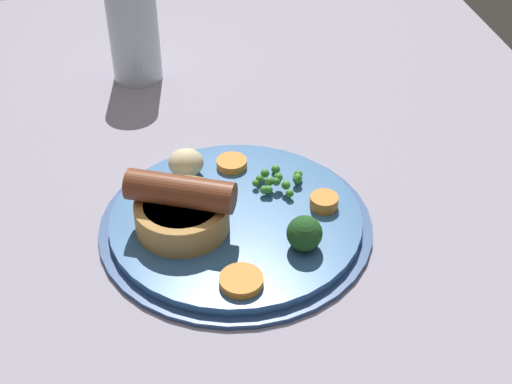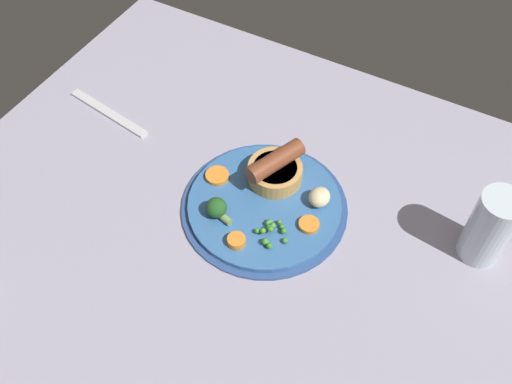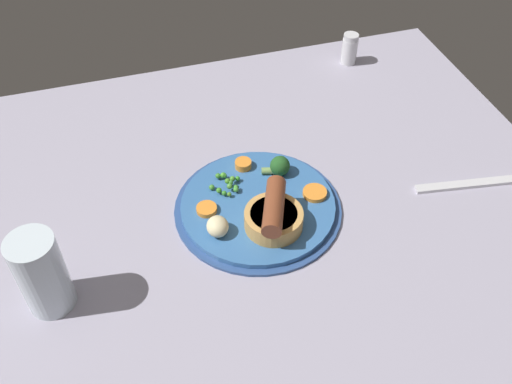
{
  "view_description": "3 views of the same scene",
  "coord_description": "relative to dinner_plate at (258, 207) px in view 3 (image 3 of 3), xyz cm",
  "views": [
    {
      "loc": [
        -56.01,
        9.05,
        47.56
      ],
      "look_at": [
        -4.35,
        0.57,
        6.82
      ],
      "focal_mm": 50.0,
      "sensor_mm": 36.0,
      "label": 1
    },
    {
      "loc": [
        19.72,
        -44.29,
        75.18
      ],
      "look_at": [
        -5.69,
        1.86,
        7.13
      ],
      "focal_mm": 40.0,
      "sensor_mm": 36.0,
      "label": 2
    },
    {
      "loc": [
        13.21,
        60.24,
        68.26
      ],
      "look_at": [
        -4.5,
        1.69,
        6.04
      ],
      "focal_mm": 40.0,
      "sensor_mm": 36.0,
      "label": 3
    }
  ],
  "objects": [
    {
      "name": "potato_chunk_0",
      "position": [
        7.36,
        4.02,
        2.25
      ],
      "size": [
        3.47,
        3.81,
        2.83
      ],
      "primitive_type": "ellipsoid",
      "rotation": [
        0.0,
        0.0,
        4.64
      ],
      "color": "beige",
      "rests_on": "dinner_plate"
    },
    {
      "name": "pea_pile",
      "position": [
        3.74,
        -4.8,
        1.66
      ],
      "size": [
        5.22,
        4.81,
        1.78
      ],
      "color": "green",
      "rests_on": "dinner_plate"
    },
    {
      "name": "salt_shaker",
      "position": [
        -29.95,
        -34.31,
        2.59
      ],
      "size": [
        3.18,
        3.18,
        6.39
      ],
      "color": "silver",
      "rests_on": "dining_table"
    },
    {
      "name": "dinner_plate",
      "position": [
        0.0,
        0.0,
        0.0
      ],
      "size": [
        26.01,
        26.01,
        1.4
      ],
      "color": "#2D4C84",
      "rests_on": "dining_table"
    },
    {
      "name": "fork",
      "position": [
        -34.39,
        4.87,
        -0.27
      ],
      "size": [
        18.03,
        4.31,
        0.6
      ],
      "primitive_type": "cube",
      "rotation": [
        0.0,
        0.0,
        -0.15
      ],
      "color": "silver",
      "rests_on": "dining_table"
    },
    {
      "name": "sausage_pudding",
      "position": [
        -0.87,
        5.06,
        3.05
      ],
      "size": [
        8.7,
        10.24,
        5.69
      ],
      "rotation": [
        0.0,
        0.0,
        1.18
      ],
      "color": "tan",
      "rests_on": "dinner_plate"
    },
    {
      "name": "carrot_slice_4",
      "position": [
        -0.08,
        -8.53,
        1.44
      ],
      "size": [
        3.81,
        3.81,
        1.22
      ],
      "primitive_type": "cylinder",
      "rotation": [
        0.0,
        0.0,
        2.5
      ],
      "color": "orange",
      "rests_on": "dinner_plate"
    },
    {
      "name": "drinking_glass",
      "position": [
        31.36,
        8.21,
        5.66
      ],
      "size": [
        6.22,
        6.22,
        12.46
      ],
      "primitive_type": "cylinder",
      "color": "silver",
      "rests_on": "dining_table"
    },
    {
      "name": "broccoli_floret_far",
      "position": [
        -5.21,
        -5.45,
        2.38
      ],
      "size": [
        4.61,
        3.23,
        3.23
      ],
      "rotation": [
        0.0,
        0.0,
        2.88
      ],
      "color": "#235623",
      "rests_on": "dinner_plate"
    },
    {
      "name": "carrot_slice_0",
      "position": [
        -9.03,
        0.81,
        1.2
      ],
      "size": [
        4.8,
        4.8,
        0.74
      ],
      "primitive_type": "cylinder",
      "rotation": [
        0.0,
        0.0,
        0.33
      ],
      "color": "orange",
      "rests_on": "dinner_plate"
    },
    {
      "name": "dining_table",
      "position": [
        4.56,
        -2.55,
        -2.07
      ],
      "size": [
        110.0,
        80.0,
        3.0
      ],
      "primitive_type": "cube",
      "color": "#9E99AD",
      "rests_on": "ground"
    },
    {
      "name": "carrot_slice_1",
      "position": [
        7.94,
        -0.7,
        1.24
      ],
      "size": [
        4.44,
        4.44,
        0.81
      ],
      "primitive_type": "cylinder",
      "rotation": [
        0.0,
        0.0,
        0.85
      ],
      "color": "orange",
      "rests_on": "dinner_plate"
    }
  ]
}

